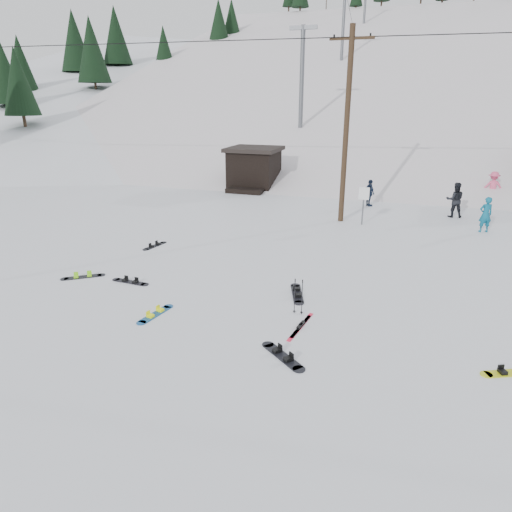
% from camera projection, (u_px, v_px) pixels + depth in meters
% --- Properties ---
extents(ground, '(200.00, 200.00, 0.00)m').
position_uv_depth(ground, '(171.00, 353.00, 11.15)').
color(ground, white).
rests_on(ground, ground).
extents(ski_slope, '(60.00, 85.24, 65.97)m').
position_uv_depth(ski_slope, '(365.00, 231.00, 64.32)').
color(ski_slope, silver).
rests_on(ski_slope, ground).
extents(ridge_left, '(47.54, 95.03, 58.38)m').
position_uv_depth(ridge_left, '(117.00, 216.00, 68.57)').
color(ridge_left, white).
rests_on(ridge_left, ground).
extents(treeline_left, '(20.00, 64.00, 10.00)m').
position_uv_depth(treeline_left, '(85.00, 147.00, 57.18)').
color(treeline_left, black).
rests_on(treeline_left, ground).
extents(treeline_crest, '(50.00, 6.00, 10.00)m').
position_uv_depth(treeline_crest, '(387.00, 129.00, 88.09)').
color(treeline_crest, black).
rests_on(treeline_crest, ski_slope).
extents(utility_pole, '(2.00, 0.26, 9.00)m').
position_uv_depth(utility_pole, '(347.00, 125.00, 21.53)').
color(utility_pole, '#3A2819').
rests_on(utility_pole, ground).
extents(trail_sign, '(0.50, 0.09, 1.85)m').
position_uv_depth(trail_sign, '(364.00, 199.00, 21.94)').
color(trail_sign, '#595B60').
rests_on(trail_sign, ground).
extents(lift_hut, '(3.40, 4.10, 2.75)m').
position_uv_depth(lift_hut, '(254.00, 168.00, 30.94)').
color(lift_hut, black).
rests_on(lift_hut, ground).
extents(lift_tower_near, '(2.20, 0.36, 8.00)m').
position_uv_depth(lift_tower_near, '(302.00, 71.00, 36.60)').
color(lift_tower_near, '#595B60').
rests_on(lift_tower_near, ski_slope).
extents(lift_tower_mid, '(2.20, 0.36, 8.00)m').
position_uv_depth(lift_tower_mid, '(344.00, 19.00, 52.35)').
color(lift_tower_mid, '#595B60').
rests_on(lift_tower_mid, ski_slope).
extents(hero_snowboard, '(0.47, 1.44, 0.10)m').
position_uv_depth(hero_snowboard, '(155.00, 314.00, 13.11)').
color(hero_snowboard, '#165495').
rests_on(hero_snowboard, ground).
extents(hero_skis, '(0.33, 1.76, 0.09)m').
position_uv_depth(hero_skis, '(301.00, 326.00, 12.42)').
color(hero_skis, red).
rests_on(hero_skis, ground).
extents(ski_poles, '(0.29, 0.08, 1.07)m').
position_uv_depth(ski_poles, '(298.00, 296.00, 13.02)').
color(ski_poles, black).
rests_on(ski_poles, ground).
extents(board_scatter_a, '(1.42, 0.34, 0.10)m').
position_uv_depth(board_scatter_a, '(130.00, 282.00, 15.41)').
color(board_scatter_a, black).
rests_on(board_scatter_a, ground).
extents(board_scatter_b, '(0.47, 1.35, 0.10)m').
position_uv_depth(board_scatter_b, '(155.00, 246.00, 19.13)').
color(board_scatter_b, black).
rests_on(board_scatter_b, ground).
extents(board_scatter_c, '(1.25, 0.99, 0.10)m').
position_uv_depth(board_scatter_c, '(83.00, 277.00, 15.83)').
color(board_scatter_c, black).
rests_on(board_scatter_c, ground).
extents(board_scatter_d, '(1.30, 1.12, 0.11)m').
position_uv_depth(board_scatter_d, '(283.00, 356.00, 10.98)').
color(board_scatter_d, black).
rests_on(board_scatter_d, ground).
extents(board_scatter_e, '(1.35, 0.77, 0.10)m').
position_uv_depth(board_scatter_e, '(511.00, 372.00, 10.33)').
color(board_scatter_e, yellow).
rests_on(board_scatter_e, ground).
extents(board_scatter_f, '(0.74, 1.60, 0.12)m').
position_uv_depth(board_scatter_f, '(297.00, 293.00, 14.48)').
color(board_scatter_f, black).
rests_on(board_scatter_f, ground).
extents(skier_teal, '(0.70, 0.58, 1.65)m').
position_uv_depth(skier_teal, '(486.00, 215.00, 20.92)').
color(skier_teal, '#0B5A77').
rests_on(skier_teal, ground).
extents(skier_dark, '(0.96, 0.79, 1.81)m').
position_uv_depth(skier_dark, '(455.00, 200.00, 23.52)').
color(skier_dark, black).
rests_on(skier_dark, ground).
extents(skier_pink, '(1.18, 0.73, 1.76)m').
position_uv_depth(skier_pink, '(493.00, 186.00, 27.22)').
color(skier_pink, '#DD4E76').
rests_on(skier_pink, ground).
extents(skier_navy, '(0.82, 0.93, 1.51)m').
position_uv_depth(skier_navy, '(370.00, 193.00, 25.96)').
color(skier_navy, '#162239').
rests_on(skier_navy, ground).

